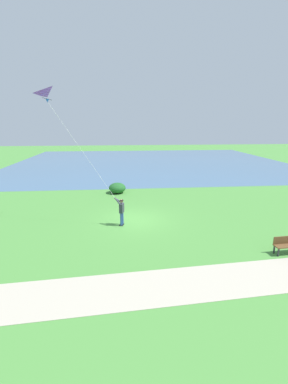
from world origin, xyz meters
name	(u,v)px	position (x,y,z in m)	size (l,w,h in m)	color
ground_plane	(135,220)	(0.00, 0.00, 0.00)	(120.00, 120.00, 0.00)	#4C8E3D
lake_water	(150,162)	(-26.49, 4.00, 0.00)	(36.00, 44.00, 0.01)	#476B8E
walkway_path	(194,283)	(7.31, 2.00, 0.01)	(2.40, 32.00, 0.02)	#B7AD99
person_kite_flyer	(121,210)	(0.83, -0.93, 1.05)	(0.50, 0.63, 1.83)	#232328
flying_kite	(53,96)	(-0.62, -4.87, 7.94)	(2.25, 4.09, 6.57)	purple
park_bench_near_walkway	(288,244)	(5.24, 7.36, 0.51)	(0.55, 1.53, 0.88)	brown
lakeside_shrub	(117,188)	(-7.10, -1.30, 0.48)	(1.65, 1.56, 0.95)	#236028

